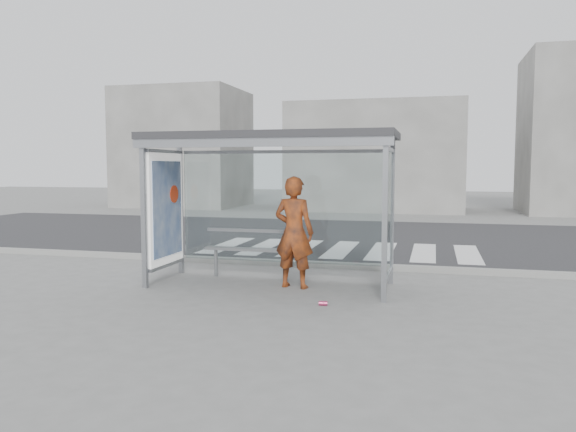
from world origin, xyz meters
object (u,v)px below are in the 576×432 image
object	(u,v)px
bus_shelter	(250,171)
person	(294,232)
bench	(250,249)
soda_can	(323,303)

from	to	relation	value
bus_shelter	person	xyz separation A→B (m)	(0.80, -0.09, -1.04)
person	bench	world-z (taller)	person
bus_shelter	person	distance (m)	1.31
bus_shelter	bench	xyz separation A→B (m)	(-0.18, 0.52, -1.45)
person	soda_can	world-z (taller)	person
bus_shelter	bench	distance (m)	1.55
person	soda_can	size ratio (longest dim) A/B	14.98
bench	soda_can	distance (m)	2.48
bus_shelter	bench	size ratio (longest dim) A/B	2.44
soda_can	person	bearing A→B (deg)	123.00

